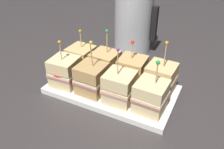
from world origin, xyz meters
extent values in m
plane|color=#383333|center=(0.00, 0.00, 0.00)|extent=(6.00, 6.00, 0.00)
cube|color=white|center=(0.00, 0.00, 0.01)|extent=(0.40, 0.22, 0.01)
cube|color=white|center=(0.00, 0.00, 0.01)|extent=(0.40, 0.22, 0.01)
cube|color=beige|center=(-0.14, -0.05, 0.04)|extent=(0.08, 0.08, 0.04)
cube|color=tan|center=(-0.14, -0.05, 0.06)|extent=(0.09, 0.09, 0.01)
cube|color=beige|center=(-0.14, -0.05, 0.07)|extent=(0.09, 0.09, 0.01)
cylinder|color=red|center=(-0.14, -0.06, 0.07)|extent=(0.06, 0.06, 0.00)
cube|color=beige|center=(-0.14, -0.05, 0.09)|extent=(0.08, 0.08, 0.04)
cylinder|color=tan|center=(-0.14, -0.05, 0.13)|extent=(0.00, 0.00, 0.07)
sphere|color=orange|center=(-0.14, -0.05, 0.17)|extent=(0.01, 0.01, 0.01)
cube|color=tan|center=(-0.05, -0.05, 0.04)|extent=(0.08, 0.08, 0.04)
cube|color=#B26B60|center=(-0.05, -0.05, 0.06)|extent=(0.09, 0.09, 0.01)
cube|color=beige|center=(-0.05, -0.05, 0.07)|extent=(0.08, 0.08, 0.01)
cylinder|color=red|center=(-0.05, -0.06, 0.07)|extent=(0.04, 0.04, 0.00)
cube|color=tan|center=(-0.05, -0.05, 0.09)|extent=(0.08, 0.08, 0.04)
cylinder|color=tan|center=(-0.04, -0.05, 0.14)|extent=(0.00, 0.01, 0.09)
sphere|color=yellow|center=(-0.04, -0.05, 0.19)|extent=(0.01, 0.01, 0.01)
cube|color=beige|center=(0.05, -0.05, 0.04)|extent=(0.08, 0.08, 0.04)
cube|color=tan|center=(0.05, -0.05, 0.06)|extent=(0.09, 0.09, 0.01)
cube|color=beige|center=(0.05, -0.05, 0.07)|extent=(0.08, 0.08, 0.01)
cylinder|color=red|center=(0.05, -0.06, 0.07)|extent=(0.05, 0.05, 0.00)
cube|color=beige|center=(0.05, -0.05, 0.09)|extent=(0.08, 0.08, 0.04)
cylinder|color=tan|center=(0.04, -0.05, 0.14)|extent=(0.00, 0.00, 0.09)
sphere|color=purple|center=(0.04, -0.05, 0.19)|extent=(0.01, 0.01, 0.01)
cube|color=beige|center=(0.14, -0.05, 0.04)|extent=(0.08, 0.08, 0.04)
cube|color=#B26B60|center=(0.14, -0.05, 0.06)|extent=(0.09, 0.09, 0.01)
cube|color=beige|center=(0.14, -0.05, 0.07)|extent=(0.09, 0.09, 0.01)
cube|color=beige|center=(0.14, -0.05, 0.09)|extent=(0.08, 0.08, 0.04)
cylinder|color=tan|center=(0.15, -0.04, 0.13)|extent=(0.00, 0.00, 0.07)
sphere|color=green|center=(0.15, -0.04, 0.17)|extent=(0.01, 0.01, 0.01)
cube|color=tan|center=(-0.14, 0.05, 0.04)|extent=(0.08, 0.08, 0.04)
cube|color=tan|center=(-0.14, 0.05, 0.06)|extent=(0.09, 0.09, 0.01)
cube|color=beige|center=(-0.14, 0.05, 0.07)|extent=(0.09, 0.09, 0.01)
cube|color=#E0B771|center=(-0.14, 0.05, 0.09)|extent=(0.08, 0.08, 0.04)
cylinder|color=tan|center=(-0.14, 0.05, 0.13)|extent=(0.00, 0.00, 0.07)
sphere|color=orange|center=(-0.14, 0.05, 0.16)|extent=(0.01, 0.01, 0.01)
cube|color=tan|center=(-0.05, 0.04, 0.04)|extent=(0.09, 0.09, 0.04)
cube|color=tan|center=(-0.05, 0.04, 0.06)|extent=(0.09, 0.09, 0.01)
cube|color=beige|center=(-0.05, 0.04, 0.07)|extent=(0.09, 0.09, 0.01)
cylinder|color=red|center=(-0.05, 0.03, 0.07)|extent=(0.05, 0.05, 0.00)
cube|color=tan|center=(-0.05, 0.04, 0.09)|extent=(0.09, 0.09, 0.04)
cylinder|color=tan|center=(-0.04, 0.05, 0.14)|extent=(0.00, 0.00, 0.08)
sphere|color=green|center=(-0.04, 0.05, 0.18)|extent=(0.01, 0.01, 0.01)
cube|color=tan|center=(0.05, 0.05, 0.04)|extent=(0.08, 0.08, 0.04)
cube|color=#B26B60|center=(0.05, 0.05, 0.06)|extent=(0.09, 0.09, 0.01)
cube|color=beige|center=(0.05, 0.05, 0.07)|extent=(0.09, 0.09, 0.01)
cylinder|color=red|center=(0.05, 0.03, 0.07)|extent=(0.06, 0.06, 0.00)
cube|color=tan|center=(0.05, 0.05, 0.09)|extent=(0.08, 0.08, 0.04)
cylinder|color=tan|center=(0.04, 0.05, 0.13)|extent=(0.00, 0.01, 0.07)
sphere|color=red|center=(0.04, 0.05, 0.16)|extent=(0.01, 0.01, 0.01)
cube|color=#DBB77A|center=(0.14, 0.05, 0.04)|extent=(0.08, 0.08, 0.04)
cube|color=#B26B60|center=(0.14, 0.05, 0.06)|extent=(0.09, 0.09, 0.01)
cube|color=beige|center=(0.14, 0.05, 0.07)|extent=(0.09, 0.09, 0.01)
cylinder|color=red|center=(0.14, 0.03, 0.07)|extent=(0.05, 0.05, 0.00)
cube|color=#E8C281|center=(0.14, 0.05, 0.09)|extent=(0.08, 0.08, 0.04)
cylinder|color=tan|center=(0.14, 0.04, 0.14)|extent=(0.00, 0.00, 0.09)
sphere|color=orange|center=(0.14, 0.04, 0.19)|extent=(0.01, 0.01, 0.01)
cylinder|color=#B7BABF|center=(-0.06, 0.32, 0.11)|extent=(0.15, 0.15, 0.23)
cube|color=black|center=(0.03, 0.32, 0.13)|extent=(0.02, 0.02, 0.14)
camera|label=1|loc=(0.28, -0.55, 0.46)|focal=38.00mm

